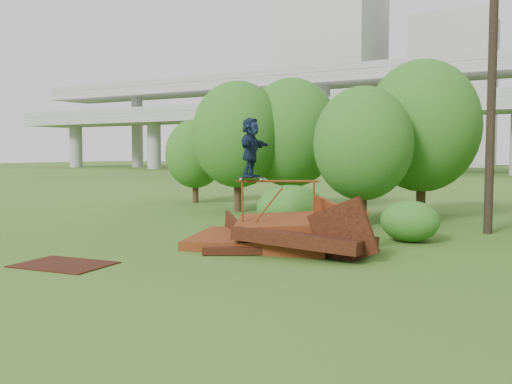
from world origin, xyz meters
The scene contains 16 objects.
ground centered at (0.00, 0.00, 0.00)m, with size 240.00×240.00×0.00m, color #2D5116.
scrap_pile centered at (-0.21, 2.47, 0.38)m, with size 5.82×3.63×1.99m.
grind_rail centered at (-0.36, 2.44, 1.32)m, with size 2.04×1.09×1.92m.
skateboard centered at (-1.02, 2.10, 1.98)m, with size 0.78×0.53×0.08m.
skater centered at (-1.02, 2.10, 2.81)m, with size 1.51×0.48×1.62m, color #132038.
flat_plate centered at (-3.71, -2.04, 0.01)m, with size 2.16×1.54×0.03m, color black.
tree_0 centered at (-6.71, 10.45, 3.46)m, with size 4.15×4.15×5.86m.
tree_1 centered at (-4.95, 12.30, 3.56)m, with size 4.37×4.37×6.08m.
tree_2 centered at (-0.13, 8.47, 2.99)m, with size 3.59×3.59×5.06m.
tree_3 centered at (1.13, 11.82, 3.72)m, with size 4.58×4.58×6.36m.
tree_6 centered at (-11.05, 13.10, 2.59)m, with size 3.16×3.16×4.41m.
shrub_left centered at (-1.53, 5.52, 0.80)m, with size 2.31×2.13×1.60m, color #235617.
shrub_right centered at (2.39, 5.64, 0.62)m, with size 1.75×1.61×1.24m, color #235617.
utility_pole centered at (4.13, 8.69, 4.70)m, with size 1.40×0.28×9.26m.
building_left centered at (-38.00, 95.00, 17.50)m, with size 18.00×16.00×35.00m, color #9E9E99.
building_right centered at (-16.00, 102.00, 14.00)m, with size 14.00×14.00×28.00m, color #9E9E99.
Camera 1 is at (6.98, -11.24, 2.67)m, focal length 40.00 mm.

